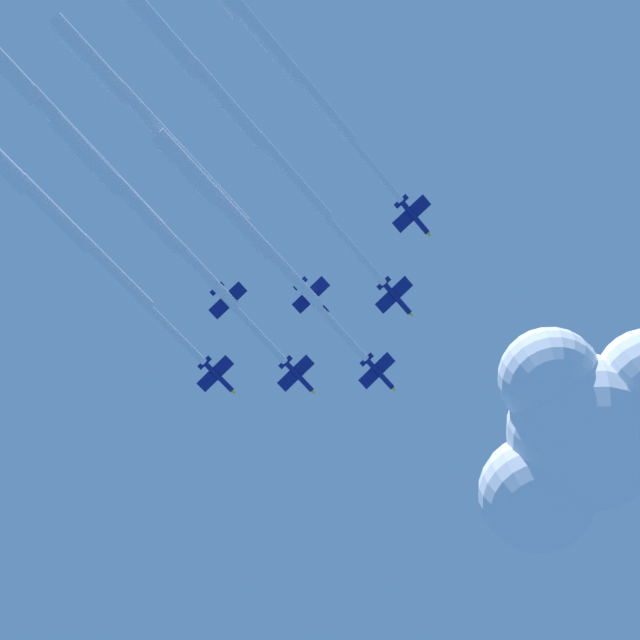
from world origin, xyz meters
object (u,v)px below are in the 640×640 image
(jet_starboard_inner, at_px, (225,102))
(jet_starboard_mid, at_px, (52,212))
(jet_port_inner, at_px, (144,213))
(jet_port_outer, at_px, (264,39))
(jet_port_mid, at_px, (150,121))
(jet_starboard_outer, at_px, (63,125))
(jet_lead, at_px, (239,222))

(jet_starboard_inner, distance_m, jet_starboard_mid, 40.41)
(jet_port_inner, distance_m, jet_port_outer, 40.48)
(jet_starboard_inner, height_order, jet_starboard_mid, jet_starboard_mid)
(jet_port_inner, bearing_deg, jet_port_mid, -45.25)
(jet_port_outer, distance_m, jet_starboard_outer, 41.38)
(jet_starboard_inner, bearing_deg, jet_port_inner, 166.35)
(jet_lead, height_order, jet_starboard_outer, jet_starboard_outer)
(jet_lead, bearing_deg, jet_port_inner, -135.54)
(jet_lead, xyz_separation_m, jet_starboard_outer, (-13.57, -35.21, 0.10))
(jet_port_outer, relative_size, jet_starboard_outer, 0.95)
(jet_port_outer, xyz_separation_m, jet_starboard_outer, (-39.54, -12.00, -2.14))
(jet_starboard_inner, xyz_separation_m, jet_port_outer, (13.00, -4.04, 1.66))
(jet_port_inner, relative_size, jet_starboard_mid, 0.97)
(jet_port_inner, distance_m, jet_starboard_mid, 18.13)
(jet_port_inner, xyz_separation_m, jet_starboard_mid, (-14.02, -11.45, 0.97))
(jet_lead, distance_m, jet_starboard_mid, 36.40)
(jet_starboard_mid, xyz_separation_m, jet_port_outer, (53.08, 1.08, 1.43))
(jet_port_mid, distance_m, jet_starboard_outer, 16.32)
(jet_starboard_mid, height_order, jet_starboard_outer, jet_starboard_mid)
(jet_lead, xyz_separation_m, jet_starboard_mid, (-27.10, -24.28, 0.81))
(jet_starboard_mid, bearing_deg, jet_starboard_outer, -38.91)
(jet_port_mid, bearing_deg, jet_port_outer, 4.45)
(jet_lead, relative_size, jet_starboard_outer, 0.92)
(jet_port_outer, bearing_deg, jet_lead, 138.22)
(jet_port_outer, bearing_deg, jet_starboard_outer, -163.12)
(jet_lead, distance_m, jet_port_outer, 34.91)
(jet_port_inner, relative_size, jet_port_mid, 0.97)
(jet_port_mid, xyz_separation_m, jet_starboard_mid, (-26.37, 1.01, -1.14))
(jet_starboard_outer, bearing_deg, jet_port_outer, 16.88)
(jet_starboard_inner, xyz_separation_m, jet_starboard_mid, (-40.08, -5.12, 0.23))
(jet_port_inner, distance_m, jet_starboard_outer, 22.38)
(jet_port_inner, xyz_separation_m, jet_port_outer, (39.06, -10.37, 2.40))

